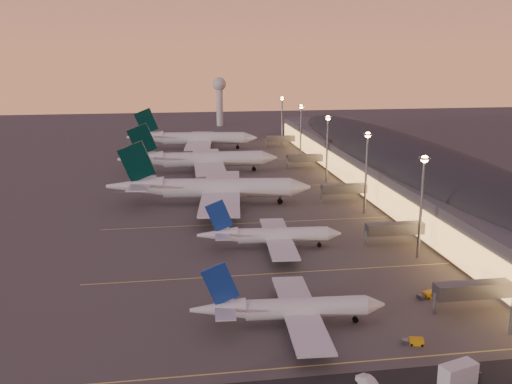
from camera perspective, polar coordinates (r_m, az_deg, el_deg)
The scene contains 14 objects.
ground at distance 138.36m, azimuth 2.01°, elevation -7.34°, with size 700.00×700.00×0.00m, color #423F3D.
airliner_narrow_south at distance 108.88m, azimuth 3.34°, elevation -11.58°, with size 36.91×32.99×13.19m.
airliner_narrow_north at distance 148.57m, azimuth 1.41°, elevation -4.38°, with size 37.79×33.81×13.50m.
airliner_wide_near at distance 190.23m, azimuth -4.66°, elevation 0.38°, with size 68.09×62.46×21.78m.
airliner_wide_mid at distance 240.83m, azimuth -5.69°, elevation 3.24°, with size 66.75×60.65×21.40m.
airliner_wide_far at distance 298.64m, azimuth -6.36°, elevation 5.33°, with size 67.43×61.80×21.57m.
terminal_building at distance 220.77m, azimuth 14.44°, elevation 2.73°, with size 56.35×255.00×17.46m.
light_masts at distance 203.44m, azimuth 8.68°, elevation 4.59°, with size 2.20×217.20×25.90m.
radar_tower at distance 389.08m, azimuth -3.67°, elevation 9.83°, with size 9.00×9.00×32.50m.
lane_markings at distance 175.68m, azimuth -0.40°, elevation -2.63°, with size 90.00×180.36×0.00m.
baggage_tug_a at distance 107.45m, azimuth 15.48°, elevation -14.21°, with size 4.01×2.40×1.12m.
baggage_tug_b at distance 126.40m, azimuth 16.79°, elevation -9.83°, with size 4.51×2.83×1.26m.
catering_truck_a at distance 97.59m, azimuth 19.71°, elevation -16.83°, with size 6.97×4.29×3.67m.
service_van_c at distance 93.63m, azimuth 11.30°, elevation -18.28°, with size 1.74×4.98×1.64m, color silver.
Camera 1 is at (-24.20, -126.51, 50.52)m, focal length 40.00 mm.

